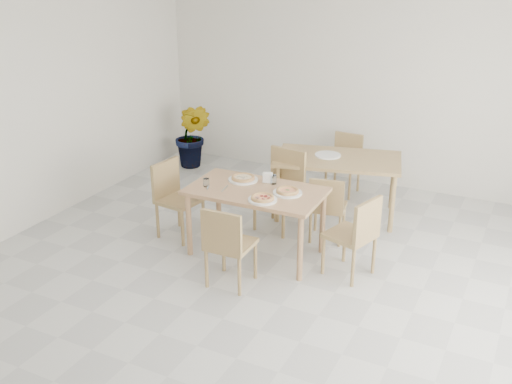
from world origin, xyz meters
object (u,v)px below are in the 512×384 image
at_px(chair_east, 357,232).
at_px(pizza_margherita, 288,191).
at_px(napkin_holder, 268,178).
at_px(plate_empty, 328,155).
at_px(tumbler_b, 206,182).
at_px(chair_south, 227,242).
at_px(chair_north, 282,183).
at_px(chair_west, 174,193).
at_px(pizza_pepperoni, 263,198).
at_px(chair_back_n, 345,159).
at_px(main_table, 256,197).
at_px(chair_back_s, 327,204).
at_px(second_table, 338,164).
at_px(plate_mushroom, 243,180).
at_px(potted_plant, 193,136).
at_px(pizza_mushroom, 243,178).
at_px(tumbler_a, 273,179).
at_px(plate_margherita, 287,193).
at_px(plate_pepperoni, 263,200).

distance_m(chair_east, pizza_margherita, 0.82).
height_order(napkin_holder, plate_empty, napkin_holder).
bearing_deg(tumbler_b, napkin_holder, 33.62).
xyz_separation_m(chair_south, chair_north, (-0.11, 1.52, 0.05)).
relative_size(chair_west, pizza_pepperoni, 2.90).
relative_size(chair_west, chair_back_n, 1.09).
bearing_deg(tumbler_b, main_table, 16.53).
bearing_deg(main_table, chair_north, 91.91).
xyz_separation_m(main_table, chair_back_s, (0.58, 0.62, -0.21)).
relative_size(second_table, plate_empty, 5.27).
distance_m(chair_north, plate_mushroom, 0.67).
bearing_deg(potted_plant, napkin_holder, -41.15).
distance_m(pizza_mushroom, tumbler_a, 0.34).
distance_m(chair_east, plate_mushroom, 1.39).
height_order(tumbler_a, tumbler_b, tumbler_a).
bearing_deg(chair_back_s, chair_north, -25.52).
height_order(chair_west, chair_back_s, chair_west).
bearing_deg(pizza_margherita, chair_north, 117.69).
xyz_separation_m(chair_north, plate_empty, (0.33, 0.59, 0.22)).
bearing_deg(pizza_mushroom, chair_south, -71.49).
height_order(chair_south, chair_east, chair_east).
relative_size(main_table, plate_margherita, 4.75).
xyz_separation_m(napkin_holder, plate_empty, (0.26, 1.16, -0.05)).
relative_size(plate_pepperoni, pizza_pepperoni, 0.97).
height_order(pizza_margherita, napkin_holder, napkin_holder).
height_order(tumbler_a, chair_back_s, tumbler_a).
height_order(chair_north, potted_plant, potted_plant).
bearing_deg(plate_mushroom, tumbler_b, -129.39).
bearing_deg(second_table, chair_south, -113.86).
distance_m(tumbler_a, plate_empty, 1.16).
xyz_separation_m(pizza_mushroom, plate_empty, (0.53, 1.20, -0.02)).
distance_m(main_table, plate_mushroom, 0.32).
bearing_deg(tumbler_b, tumbler_a, 32.40).
xyz_separation_m(plate_mushroom, second_table, (0.67, 1.19, -0.09)).
xyz_separation_m(tumbler_a, tumbler_b, (-0.60, -0.38, -0.01)).
distance_m(plate_mushroom, chair_back_s, 0.98).
xyz_separation_m(tumbler_a, plate_empty, (0.20, 1.14, -0.04)).
xyz_separation_m(main_table, pizza_mushroom, (-0.24, 0.17, 0.12)).
relative_size(tumbler_a, potted_plant, 0.10).
bearing_deg(plate_mushroom, napkin_holder, 7.41).
xyz_separation_m(chair_south, chair_west, (-1.11, 0.75, 0.02)).
bearing_deg(plate_margherita, second_table, 86.41).
bearing_deg(tumbler_a, pizza_mushroom, -170.64).
xyz_separation_m(plate_margherita, pizza_mushroom, (-0.59, 0.13, 0.02)).
height_order(pizza_margherita, tumbler_b, tumbler_b).
bearing_deg(plate_margherita, chair_west, -178.73).
bearing_deg(second_table, plate_mushroom, -133.50).
distance_m(main_table, pizza_mushroom, 0.32).
distance_m(chair_north, napkin_holder, 0.63).
relative_size(plate_mushroom, pizza_pepperoni, 1.06).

